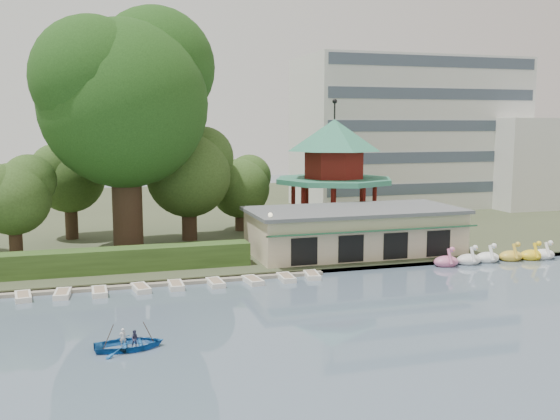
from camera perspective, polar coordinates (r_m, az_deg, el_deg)
name	(u,v)px	position (r m, az deg, el deg)	size (l,w,h in m)	color
ground_plane	(345,357)	(32.31, 5.94, -13.21)	(220.00, 220.00, 0.00)	slate
shore	(190,213)	(81.45, -8.24, -0.27)	(220.00, 70.00, 0.40)	#424930
embankment	(258,275)	(47.97, -2.06, -5.95)	(220.00, 0.60, 0.30)	gray
dock	(94,287)	(46.43, -16.61, -6.79)	(34.00, 1.60, 0.24)	gray
boathouse	(354,230)	(55.08, 6.80, -1.85)	(18.60, 9.39, 3.90)	beige
pavilion	(334,165)	(64.45, 4.96, 4.17)	(12.40, 12.40, 13.50)	beige
office_building	(429,138)	(88.72, 13.43, 6.44)	(38.00, 18.00, 20.00)	silver
hedge	(51,264)	(49.48, -20.17, -4.64)	(30.00, 2.00, 1.80)	#365320
lamp_post	(270,229)	(49.32, -0.89, -1.78)	(0.36, 0.36, 4.28)	black
big_tree	(126,91)	(56.17, -13.92, 10.48)	(15.87, 14.79, 21.65)	#3A281C
small_trees	(107,181)	(60.14, -15.52, 2.53)	(39.28, 16.47, 11.00)	#3A281C
swan_boats	(499,257)	(56.22, 19.37, -4.09)	(11.74, 2.12, 1.92)	#D16B94
moored_rowboats	(103,291)	(45.03, -15.89, -7.14)	(32.10, 2.78, 0.36)	silver
rowboat_with_passengers	(129,339)	(33.94, -13.63, -11.42)	(5.00, 3.60, 2.01)	#1857A0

